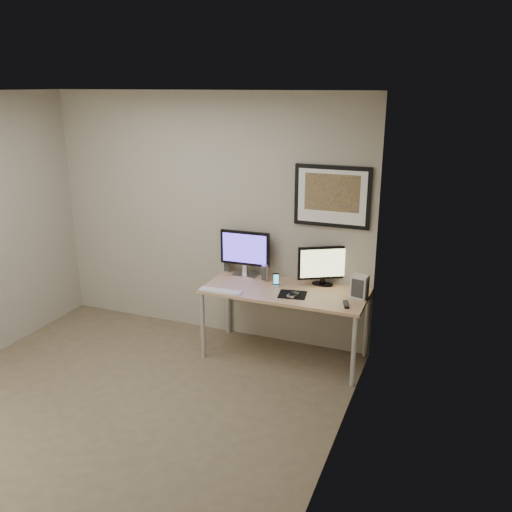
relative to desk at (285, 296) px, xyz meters
The scene contains 14 objects.
floor 1.81m from the desk, 126.53° to the right, with size 3.60×3.60×0.00m, color brown.
room 1.66m from the desk, 137.99° to the right, with size 3.60×3.60×3.60m.
desk is the anchor object (origin of this frame).
framed_art 1.07m from the desk, 43.46° to the left, with size 0.75×0.04×0.60m.
monitor_large 0.66m from the desk, 156.38° to the left, with size 0.53×0.18×0.48m.
monitor_tv 0.49m from the desk, 40.36° to the left, with size 0.46×0.28×0.40m.
speaker_left 0.82m from the desk, 159.52° to the left, with size 0.07×0.07×0.17m, color silver.
speaker_right 0.35m from the desk, 149.19° to the left, with size 0.07×0.07×0.17m, color silver.
phone_dock 0.18m from the desk, 157.24° to the left, with size 0.07×0.07×0.14m, color black.
keyboard 0.64m from the desk, 153.76° to the right, with size 0.44×0.12×0.02m, color silver.
mousepad 0.16m from the desk, 44.53° to the right, with size 0.26×0.23×0.00m, color black.
mouse 0.21m from the desk, 49.50° to the right, with size 0.07×0.12×0.04m, color black.
remote 0.67m from the desk, 15.30° to the right, with size 0.04×0.17×0.02m, color black.
fan_unit 0.74m from the desk, ahead, with size 0.15×0.11×0.23m, color silver.
Camera 1 is at (2.54, -3.37, 2.65)m, focal length 38.00 mm.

